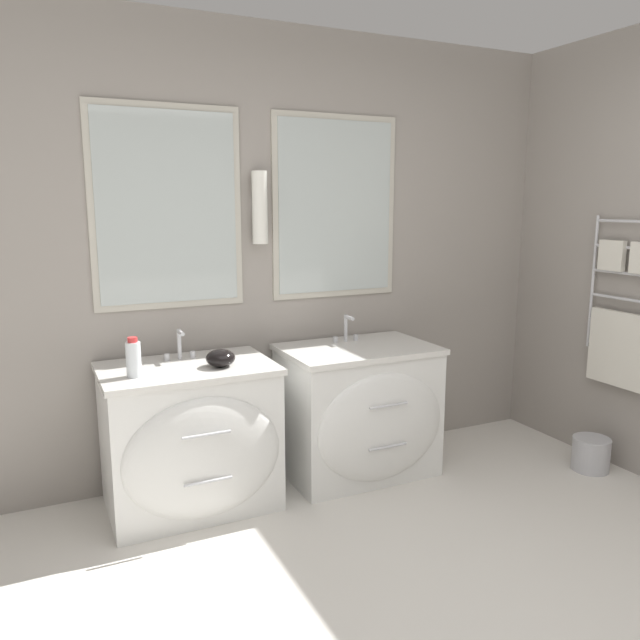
% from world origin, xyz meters
% --- Properties ---
extents(wall_back, '(5.37, 0.17, 2.60)m').
position_xyz_m(wall_back, '(-0.01, 2.19, 1.31)').
color(wall_back, gray).
rests_on(wall_back, ground_plane).
extents(vanity_left, '(0.89, 0.66, 0.78)m').
position_xyz_m(vanity_left, '(-0.62, 1.81, 0.39)').
color(vanity_left, white).
rests_on(vanity_left, ground_plane).
extents(vanity_right, '(0.89, 0.66, 0.78)m').
position_xyz_m(vanity_right, '(0.39, 1.81, 0.39)').
color(vanity_right, white).
rests_on(vanity_right, ground_plane).
extents(faucet_left, '(0.17, 0.11, 0.16)m').
position_xyz_m(faucet_left, '(-0.62, 2.00, 0.85)').
color(faucet_left, silver).
rests_on(faucet_left, vanity_left).
extents(faucet_right, '(0.17, 0.11, 0.16)m').
position_xyz_m(faucet_right, '(0.39, 2.00, 0.85)').
color(faucet_right, silver).
rests_on(faucet_right, vanity_right).
extents(toiletry_bottle, '(0.07, 0.07, 0.20)m').
position_xyz_m(toiletry_bottle, '(-0.90, 1.75, 0.87)').
color(toiletry_bottle, silver).
rests_on(toiletry_bottle, vanity_left).
extents(amenity_bowl, '(0.15, 0.15, 0.09)m').
position_xyz_m(amenity_bowl, '(-0.47, 1.76, 0.82)').
color(amenity_bowl, black).
rests_on(amenity_bowl, vanity_left).
extents(waste_bin, '(0.22, 0.22, 0.20)m').
position_xyz_m(waste_bin, '(1.69, 1.25, 0.11)').
color(waste_bin, '#B7B7BC').
rests_on(waste_bin, ground_plane).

